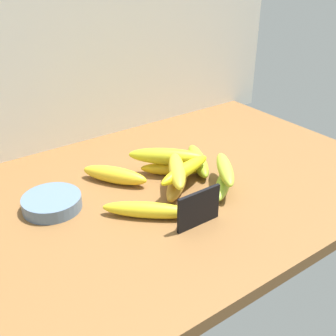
{
  "coord_description": "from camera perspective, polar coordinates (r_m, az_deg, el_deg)",
  "views": [
    {
      "loc": [
        -57.95,
        -73.99,
        57.47
      ],
      "look_at": [
        -3.89,
        0.59,
        8.0
      ],
      "focal_mm": 45.06,
      "sensor_mm": 36.0,
      "label": 1
    }
  ],
  "objects": [
    {
      "name": "banana_6",
      "position": [
        1.05,
        7.72,
        -0.15
      ],
      "size": [
        12.06,
        15.58,
        3.53
      ],
      "primitive_type": "ellipsoid",
      "rotation": [
        0.0,
        0.0,
        0.98
      ],
      "color": "#AEC735",
      "rests_on": "banana_0"
    },
    {
      "name": "back_wall",
      "position": [
        1.29,
        -9.09,
        17.88
      ],
      "size": [
        130.0,
        2.0,
        70.0
      ],
      "primitive_type": "cube",
      "color": "silver",
      "rests_on": "ground"
    },
    {
      "name": "fruit_bowl",
      "position": [
        1.01,
        -15.43,
        -4.53
      ],
      "size": [
        13.55,
        13.55,
        3.11
      ],
      "primitive_type": "cylinder",
      "color": "slate",
      "rests_on": "counter_top"
    },
    {
      "name": "counter_top",
      "position": [
        1.09,
        1.83,
        -2.55
      ],
      "size": [
        110.0,
        76.0,
        3.0
      ],
      "primitive_type": "cube",
      "color": "brown",
      "rests_on": "ground"
    },
    {
      "name": "chalkboard_sign",
      "position": [
        0.91,
        4.13,
        -5.63
      ],
      "size": [
        11.0,
        1.8,
        8.4
      ],
      "color": "black",
      "rests_on": "counter_top"
    },
    {
      "name": "banana_0",
      "position": [
        1.06,
        7.55,
        -1.94
      ],
      "size": [
        15.56,
        13.46,
        3.46
      ],
      "primitive_type": "ellipsoid",
      "rotation": [
        0.0,
        0.0,
        0.68
      ],
      "color": "#94B935",
      "rests_on": "counter_top"
    },
    {
      "name": "banana_8",
      "position": [
        1.09,
        -0.13,
        1.57
      ],
      "size": [
        17.78,
        16.87,
        4.27
      ],
      "primitive_type": "ellipsoid",
      "rotation": [
        0.0,
        0.0,
        5.54
      ],
      "color": "gold",
      "rests_on": "banana_3"
    },
    {
      "name": "banana_3",
      "position": [
        1.11,
        0.39,
        -0.14
      ],
      "size": [
        14.43,
        12.69,
        3.31
      ],
      "primitive_type": "ellipsoid",
      "rotation": [
        0.0,
        0.0,
        5.6
      ],
      "color": "gold",
      "rests_on": "counter_top"
    },
    {
      "name": "banana_7",
      "position": [
        1.02,
        2.32,
        -0.26
      ],
      "size": [
        18.15,
        7.92,
        3.31
      ],
      "primitive_type": "ellipsoid",
      "rotation": [
        0.0,
        0.0,
        0.27
      ],
      "color": "yellow",
      "rests_on": "banana_1"
    },
    {
      "name": "banana_9",
      "position": [
        1.02,
        1.22,
        -0.31
      ],
      "size": [
        12.55,
        16.74,
        3.86
      ],
      "primitive_type": "ellipsoid",
      "rotation": [
        0.0,
        0.0,
        1.01
      ],
      "color": "gold",
      "rests_on": "banana_1"
    },
    {
      "name": "banana_4",
      "position": [
        1.15,
        4.08,
        1.0
      ],
      "size": [
        11.83,
        18.09,
        4.02
      ],
      "primitive_type": "ellipsoid",
      "rotation": [
        0.0,
        0.0,
        1.1
      ],
      "color": "#9BBE2A",
      "rests_on": "counter_top"
    },
    {
      "name": "banana_5",
      "position": [
        0.94,
        -2.77,
        -5.7
      ],
      "size": [
        17.67,
        16.6,
        3.68
      ],
      "primitive_type": "ellipsoid",
      "rotation": [
        0.0,
        0.0,
        2.4
      ],
      "color": "yellow",
      "rests_on": "counter_top"
    },
    {
      "name": "banana_2",
      "position": [
        1.08,
        -7.23,
        -0.95
      ],
      "size": [
        13.43,
        17.02,
        4.25
      ],
      "primitive_type": "ellipsoid",
      "rotation": [
        0.0,
        0.0,
        5.31
      ],
      "color": "yellow",
      "rests_on": "counter_top"
    },
    {
      "name": "banana_1",
      "position": [
        1.04,
        1.32,
        -1.99
      ],
      "size": [
        15.68,
        14.17,
        3.97
      ],
      "primitive_type": "ellipsoid",
      "rotation": [
        0.0,
        0.0,
        0.7
      ],
      "color": "#A77B28",
      "rests_on": "counter_top"
    }
  ]
}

